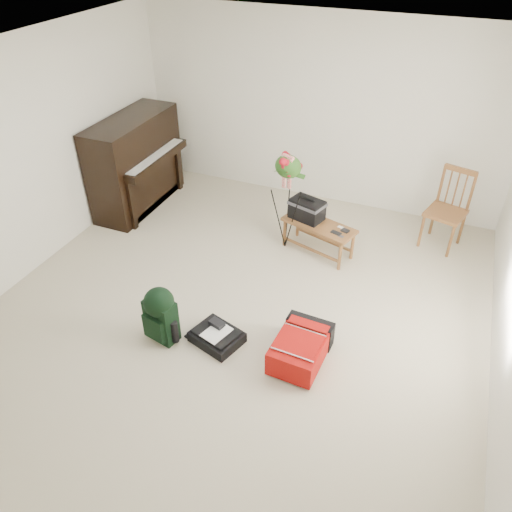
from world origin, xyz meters
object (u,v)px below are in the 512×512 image
at_px(black_duffel, 217,336).
at_px(flower_stand, 287,203).
at_px(green_backpack, 160,312).
at_px(dining_chair, 446,210).
at_px(red_suitcase, 302,345).
at_px(bench, 309,216).
at_px(piano, 137,165).

bearing_deg(black_duffel, flower_stand, 105.23).
height_order(black_duffel, green_backpack, green_backpack).
relative_size(dining_chair, red_suitcase, 1.47).
xyz_separation_m(green_backpack, flower_stand, (0.58, 1.96, 0.28)).
xyz_separation_m(black_duffel, green_backpack, (-0.51, -0.16, 0.26)).
bearing_deg(bench, piano, -167.46).
distance_m(red_suitcase, black_duffel, 0.84).
height_order(red_suitcase, black_duffel, red_suitcase).
bearing_deg(flower_stand, piano, -164.88).
xyz_separation_m(bench, dining_chair, (1.50, 0.75, 0.00)).
height_order(piano, red_suitcase, piano).
bearing_deg(dining_chair, piano, -156.33).
height_order(red_suitcase, flower_stand, flower_stand).
bearing_deg(red_suitcase, piano, 150.55).
distance_m(bench, black_duffel, 1.93).
bearing_deg(dining_chair, black_duffel, -109.30).
xyz_separation_m(piano, red_suitcase, (3.01, -1.92, -0.45)).
bearing_deg(red_suitcase, bench, 108.99).
relative_size(piano, bench, 1.58).
bearing_deg(piano, bench, -4.44).
bearing_deg(piano, green_backpack, -52.82).
distance_m(piano, bench, 2.53).
bearing_deg(piano, red_suitcase, -32.47).
xyz_separation_m(red_suitcase, green_backpack, (-1.34, -0.29, 0.18)).
bearing_deg(green_backpack, dining_chair, 62.08).
bearing_deg(dining_chair, bench, -137.51).
bearing_deg(green_backpack, black_duffel, 29.23).
bearing_deg(green_backpack, bench, 79.53).
xyz_separation_m(bench, red_suitcase, (0.49, -1.72, -0.33)).
height_order(piano, bench, piano).
relative_size(red_suitcase, green_backpack, 1.11).
xyz_separation_m(dining_chair, flower_stand, (-1.77, -0.80, 0.13)).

